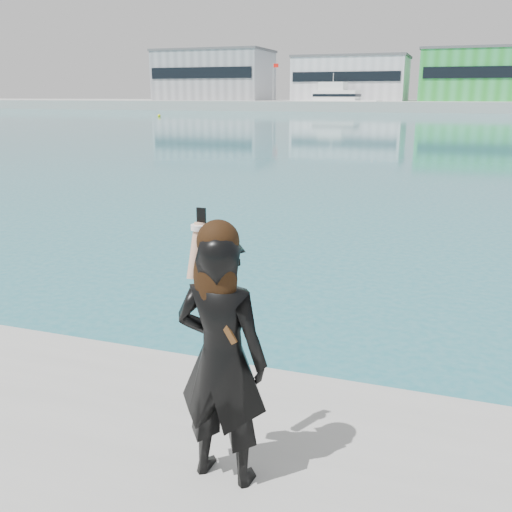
{
  "coord_description": "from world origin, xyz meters",
  "views": [
    {
      "loc": [
        1.57,
        -3.87,
        3.4
      ],
      "look_at": [
        0.21,
        0.04,
        2.23
      ],
      "focal_mm": 40.0,
      "sensor_mm": 36.0,
      "label": 1
    }
  ],
  "objects": [
    {
      "name": "warehouse_white",
      "position": [
        -22.0,
        127.98,
        6.76
      ],
      "size": [
        24.48,
        15.35,
        9.5
      ],
      "color": "silver",
      "rests_on": "far_quay"
    },
    {
      "name": "buoy_far",
      "position": [
        -42.58,
        77.01,
        0.0
      ],
      "size": [
        0.5,
        0.5,
        0.5
      ],
      "primitive_type": "sphere",
      "color": "yellow",
      "rests_on": "ground"
    },
    {
      "name": "warehouse_grey_left",
      "position": [
        -55.0,
        127.98,
        7.76
      ],
      "size": [
        26.52,
        16.36,
        11.5
      ],
      "color": "gray",
      "rests_on": "far_quay"
    },
    {
      "name": "far_quay",
      "position": [
        0.0,
        130.0,
        1.0
      ],
      "size": [
        320.0,
        40.0,
        2.0
      ],
      "primitive_type": "cube",
      "color": "#9E9E99",
      "rests_on": "ground"
    },
    {
      "name": "motor_yacht",
      "position": [
        -22.53,
        117.29,
        2.14
      ],
      "size": [
        16.79,
        6.92,
        7.6
      ],
      "rotation": [
        0.0,
        0.0,
        -0.15
      ],
      "color": "white",
      "rests_on": "ground"
    },
    {
      "name": "flagpole_left",
      "position": [
        -37.91,
        121.0,
        6.54
      ],
      "size": [
        1.28,
        0.16,
        8.0
      ],
      "color": "silver",
      "rests_on": "far_quay"
    },
    {
      "name": "ground",
      "position": [
        0.0,
        0.0,
        0.0
      ],
      "size": [
        500.0,
        500.0,
        0.0
      ],
      "primitive_type": "plane",
      "color": "#1B6F7F",
      "rests_on": "ground"
    },
    {
      "name": "warehouse_green",
      "position": [
        8.0,
        127.98,
        7.26
      ],
      "size": [
        30.6,
        16.36,
        10.5
      ],
      "color": "green",
      "rests_on": "far_quay"
    },
    {
      "name": "woman",
      "position": [
        0.21,
        -0.67,
        1.75
      ],
      "size": [
        0.67,
        0.46,
        1.88
      ],
      "rotation": [
        0.0,
        0.0,
        3.09
      ],
      "color": "black",
      "rests_on": "near_quay"
    }
  ]
}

